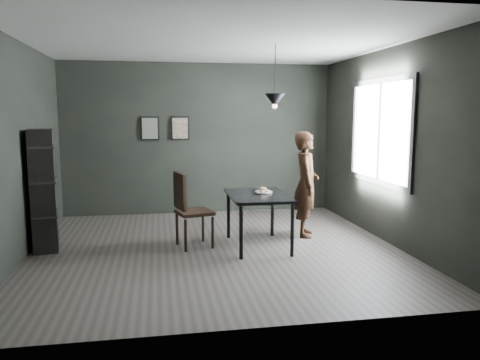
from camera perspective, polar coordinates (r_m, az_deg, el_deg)
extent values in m
plane|color=#37332F|center=(6.60, -2.95, -8.33)|extent=(5.00, 5.00, 0.00)
cube|color=black|center=(8.84, -5.02, 5.02)|extent=(5.00, 0.10, 2.80)
cube|color=silver|center=(6.41, -3.14, 16.47)|extent=(5.00, 5.00, 0.02)
cube|color=white|center=(7.26, 16.66, 5.66)|extent=(0.02, 1.80, 1.40)
cube|color=black|center=(7.26, 16.59, 5.66)|extent=(0.04, 1.96, 1.56)
cube|color=black|center=(6.53, 2.24, -1.92)|extent=(0.80, 1.20, 0.04)
cylinder|color=black|center=(6.03, 0.13, -6.40)|extent=(0.05, 0.05, 0.71)
cylinder|color=black|center=(6.18, 6.38, -6.09)|extent=(0.05, 0.05, 0.71)
cylinder|color=black|center=(7.07, -1.41, -4.25)|extent=(0.05, 0.05, 0.71)
cylinder|color=black|center=(7.20, 3.96, -4.04)|extent=(0.05, 0.05, 0.71)
cylinder|color=silver|center=(6.64, 2.87, -1.54)|extent=(0.23, 0.23, 0.01)
torus|color=beige|center=(6.63, 3.21, -1.34)|extent=(0.10, 0.10, 0.04)
torus|color=beige|center=(6.67, 2.74, -1.28)|extent=(0.10, 0.10, 0.04)
torus|color=beige|center=(6.60, 2.67, -1.38)|extent=(0.10, 0.10, 0.04)
torus|color=beige|center=(6.63, 2.87, -1.06)|extent=(0.10, 0.10, 0.05)
imported|color=black|center=(7.18, 8.06, -0.52)|extent=(0.53, 0.67, 1.60)
cube|color=black|center=(6.61, -5.58, -3.94)|extent=(0.56, 0.56, 0.04)
cube|color=black|center=(6.49, -7.36, -1.35)|extent=(0.16, 0.46, 0.50)
cylinder|color=black|center=(6.43, -6.65, -6.75)|extent=(0.04, 0.04, 0.45)
cylinder|color=black|center=(6.55, -3.35, -6.42)|extent=(0.04, 0.04, 0.45)
cylinder|color=black|center=(6.79, -7.67, -5.97)|extent=(0.04, 0.04, 0.45)
cylinder|color=black|center=(6.91, -4.54, -5.67)|extent=(0.04, 0.04, 0.45)
cube|color=black|center=(6.92, -22.85, -1.16)|extent=(0.40, 0.60, 1.66)
cylinder|color=black|center=(6.62, 4.30, 12.92)|extent=(0.01, 0.01, 0.75)
cone|color=black|center=(6.59, 4.27, 9.67)|extent=(0.28, 0.28, 0.18)
sphere|color=#FFE0B2|center=(6.59, 4.26, 8.98)|extent=(0.07, 0.07, 0.07)
cube|color=black|center=(8.76, -10.93, 6.20)|extent=(0.34, 0.03, 0.44)
cube|color=#405A50|center=(8.74, -10.93, 6.19)|extent=(0.28, 0.01, 0.38)
cube|color=black|center=(8.77, -7.31, 6.28)|extent=(0.34, 0.03, 0.44)
cube|color=brown|center=(8.75, -7.31, 6.27)|extent=(0.28, 0.01, 0.38)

